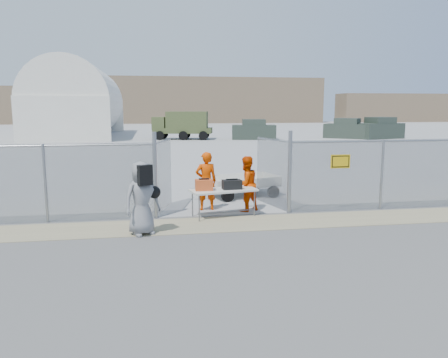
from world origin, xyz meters
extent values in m
plane|color=#525252|center=(0.00, 0.00, 0.00)|extent=(160.00, 160.00, 0.00)
cube|color=#989897|center=(0.00, 42.00, 0.01)|extent=(160.00, 80.00, 0.01)
cube|color=gray|center=(0.00, 1.00, 0.01)|extent=(44.00, 1.60, 0.01)
cube|color=#D35221|center=(-0.61, 1.82, 0.97)|extent=(0.50, 0.33, 0.31)
cube|color=black|center=(0.21, 1.87, 0.95)|extent=(0.57, 0.36, 0.27)
imported|color=#DB3E00|center=(-0.44, 2.77, 0.92)|extent=(0.69, 0.46, 1.83)
imported|color=#DB3E00|center=(0.76, 2.45, 0.86)|extent=(1.03, 0.95, 1.71)
imported|color=gray|center=(-2.35, 0.40, 0.93)|extent=(1.08, 0.93, 1.86)
camera|label=1|loc=(-2.04, -10.49, 3.19)|focal=35.00mm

